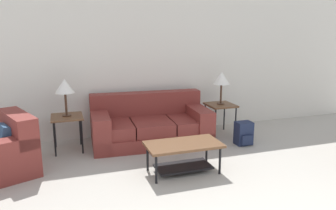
{
  "coord_description": "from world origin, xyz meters",
  "views": [
    {
      "loc": [
        -1.7,
        -1.19,
        1.89
      ],
      "look_at": [
        -0.19,
        3.34,
        0.8
      ],
      "focal_mm": 35.0,
      "sensor_mm": 36.0,
      "label": 1
    }
  ],
  "objects_px": {
    "couch": "(150,126)",
    "backpack": "(244,134)",
    "table_lamp_left": "(65,87)",
    "table_lamp_right": "(221,79)",
    "coffee_table": "(183,151)",
    "side_table_right": "(220,107)",
    "side_table_left": "(67,120)"
  },
  "relations": [
    {
      "from": "couch",
      "to": "table_lamp_left",
      "type": "xyz_separation_m",
      "value": [
        -1.36,
        0.02,
        0.75
      ]
    },
    {
      "from": "side_table_right",
      "to": "table_lamp_right",
      "type": "relative_size",
      "value": 0.96
    },
    {
      "from": "side_table_left",
      "to": "backpack",
      "type": "relative_size",
      "value": 1.45
    },
    {
      "from": "side_table_left",
      "to": "table_lamp_left",
      "type": "relative_size",
      "value": 0.96
    },
    {
      "from": "table_lamp_right",
      "to": "backpack",
      "type": "relative_size",
      "value": 1.51
    },
    {
      "from": "coffee_table",
      "to": "backpack",
      "type": "xyz_separation_m",
      "value": [
        1.37,
        0.72,
        -0.11
      ]
    },
    {
      "from": "table_lamp_right",
      "to": "backpack",
      "type": "distance_m",
      "value": 1.08
    },
    {
      "from": "table_lamp_left",
      "to": "coffee_table",
      "type": "bearing_deg",
      "value": -43.48
    },
    {
      "from": "table_lamp_right",
      "to": "side_table_right",
      "type": "bearing_deg",
      "value": 75.96
    },
    {
      "from": "coffee_table",
      "to": "side_table_right",
      "type": "relative_size",
      "value": 1.77
    },
    {
      "from": "side_table_left",
      "to": "side_table_right",
      "type": "distance_m",
      "value": 2.71
    },
    {
      "from": "side_table_left",
      "to": "side_table_right",
      "type": "xyz_separation_m",
      "value": [
        2.71,
        0.0,
        0.0
      ]
    },
    {
      "from": "table_lamp_left",
      "to": "couch",
      "type": "bearing_deg",
      "value": -0.72
    },
    {
      "from": "couch",
      "to": "coffee_table",
      "type": "bearing_deg",
      "value": -86.15
    },
    {
      "from": "side_table_right",
      "to": "side_table_left",
      "type": "bearing_deg",
      "value": 180.0
    },
    {
      "from": "coffee_table",
      "to": "table_lamp_right",
      "type": "relative_size",
      "value": 1.7
    },
    {
      "from": "side_table_left",
      "to": "table_lamp_right",
      "type": "xyz_separation_m",
      "value": [
        2.71,
        -0.0,
        0.53
      ]
    },
    {
      "from": "table_lamp_left",
      "to": "table_lamp_right",
      "type": "height_order",
      "value": "same"
    },
    {
      "from": "couch",
      "to": "table_lamp_left",
      "type": "bearing_deg",
      "value": 179.28
    },
    {
      "from": "coffee_table",
      "to": "table_lamp_left",
      "type": "distance_m",
      "value": 2.13
    },
    {
      "from": "couch",
      "to": "table_lamp_left",
      "type": "relative_size",
      "value": 3.41
    },
    {
      "from": "couch",
      "to": "table_lamp_right",
      "type": "relative_size",
      "value": 3.41
    },
    {
      "from": "coffee_table",
      "to": "table_lamp_right",
      "type": "xyz_separation_m",
      "value": [
        1.26,
        1.37,
        0.73
      ]
    },
    {
      "from": "table_lamp_right",
      "to": "couch",
      "type": "bearing_deg",
      "value": -179.27
    },
    {
      "from": "side_table_left",
      "to": "table_lamp_left",
      "type": "distance_m",
      "value": 0.53
    },
    {
      "from": "side_table_left",
      "to": "side_table_right",
      "type": "relative_size",
      "value": 1.0
    },
    {
      "from": "table_lamp_left",
      "to": "table_lamp_right",
      "type": "xyz_separation_m",
      "value": [
        2.71,
        0.0,
        0.0
      ]
    },
    {
      "from": "couch",
      "to": "backpack",
      "type": "distance_m",
      "value": 1.6
    },
    {
      "from": "couch",
      "to": "coffee_table",
      "type": "relative_size",
      "value": 2.0
    },
    {
      "from": "side_table_right",
      "to": "table_lamp_left",
      "type": "relative_size",
      "value": 0.96
    },
    {
      "from": "side_table_right",
      "to": "backpack",
      "type": "height_order",
      "value": "side_table_right"
    },
    {
      "from": "side_table_right",
      "to": "table_lamp_left",
      "type": "height_order",
      "value": "table_lamp_left"
    }
  ]
}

